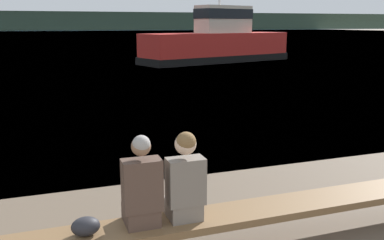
{
  "coord_description": "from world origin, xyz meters",
  "views": [
    {
      "loc": [
        -0.58,
        -0.67,
        2.47
      ],
      "look_at": [
        1.88,
        6.29,
        0.8
      ],
      "focal_mm": 40.0,
      "sensor_mm": 36.0,
      "label": 1
    }
  ],
  "objects": [
    {
      "name": "far_shoreline",
      "position": [
        0.0,
        174.94,
        3.47
      ],
      "size": [
        600.0,
        12.0,
        6.95
      ],
      "primitive_type": "cube",
      "color": "#2D3D2D",
      "rests_on": "ground"
    },
    {
      "name": "water_surface",
      "position": [
        0.0,
        125.66,
        0.0
      ],
      "size": [
        240.0,
        240.0,
        0.0
      ],
      "primitive_type": "plane",
      "color": "#386084",
      "rests_on": "ground"
    },
    {
      "name": "person_right",
      "position": [
        0.74,
        3.29,
        0.88
      ],
      "size": [
        0.39,
        0.41,
        0.96
      ],
      "color": "#70665B",
      "rests_on": "bench_main"
    },
    {
      "name": "bench_main",
      "position": [
        0.11,
        3.29,
        0.38
      ],
      "size": [
        8.43,
        0.53,
        0.45
      ],
      "color": "brown",
      "rests_on": "ground"
    },
    {
      "name": "person_left",
      "position": [
        0.28,
        3.29,
        0.86
      ],
      "size": [
        0.39,
        0.4,
        0.96
      ],
      "color": "#4C382D",
      "rests_on": "bench_main"
    },
    {
      "name": "shopping_bag",
      "position": [
        -0.28,
        3.28,
        0.55
      ],
      "size": [
        0.28,
        0.21,
        0.19
      ],
      "color": "#232328",
      "rests_on": "bench_main"
    },
    {
      "name": "tugboat_red",
      "position": [
        10.55,
        25.68,
        1.16
      ],
      "size": [
        11.1,
        5.8,
        6.28
      ],
      "rotation": [
        0.0,
        0.0,
        1.87
      ],
      "color": "red",
      "rests_on": "water_surface"
    }
  ]
}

